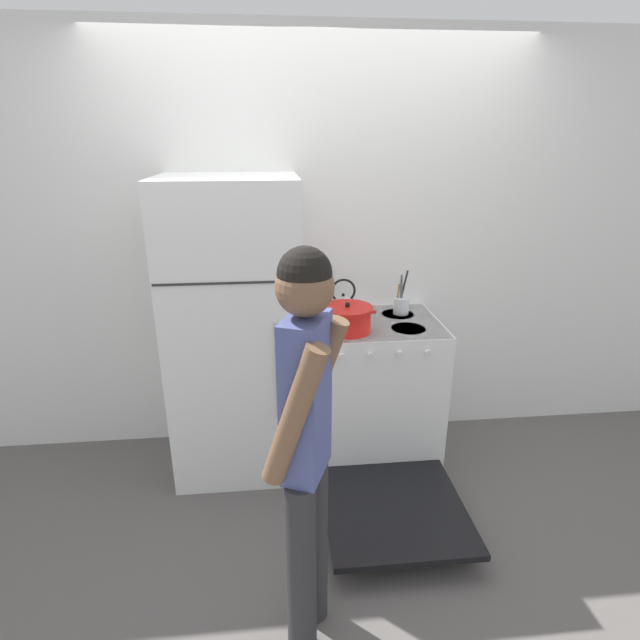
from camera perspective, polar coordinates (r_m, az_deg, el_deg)
name	(u,v)px	position (r m, az deg, el deg)	size (l,w,h in m)	color
ground_plane	(318,429)	(3.62, -0.18, -12.30)	(14.00, 14.00, 0.00)	#5B5654
wall_back	(318,251)	(3.15, -0.26, 7.91)	(10.00, 0.06, 2.55)	silver
refrigerator	(236,332)	(2.94, -9.62, -1.41)	(0.75, 0.64, 1.76)	white
stove_range	(372,394)	(3.14, 5.97, -8.38)	(0.79, 1.35, 0.91)	white
dutch_oven_pot	(347,319)	(2.81, 3.14, 0.17)	(0.32, 0.28, 0.17)	red
tea_kettle	(343,305)	(3.04, 2.68, 1.68)	(0.25, 0.20, 0.24)	silver
utensil_jar	(401,304)	(3.12, 9.25, 1.78)	(0.10, 0.10, 0.27)	silver
person	(306,440)	(1.83, -1.57, -13.56)	(0.35, 0.39, 1.63)	#2D2D30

